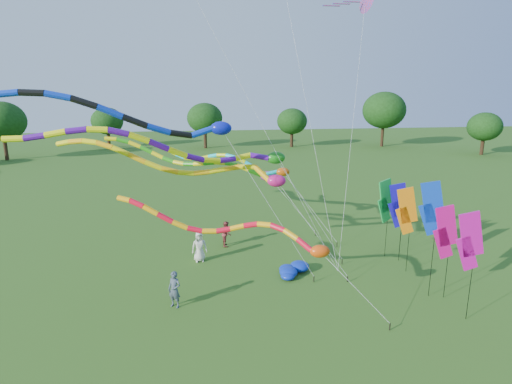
{
  "coord_description": "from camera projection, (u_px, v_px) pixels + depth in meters",
  "views": [
    {
      "loc": [
        -4.49,
        -15.13,
        9.32
      ],
      "look_at": [
        -1.81,
        3.04,
        4.8
      ],
      "focal_mm": 30.0,
      "sensor_mm": 36.0,
      "label": 1
    }
  ],
  "objects": [
    {
      "name": "ground",
      "position": [
        311.0,
        322.0,
        17.39
      ],
      "size": [
        160.0,
        160.0,
        0.0
      ],
      "primitive_type": "plane",
      "color": "#255516",
      "rests_on": "ground"
    },
    {
      "name": "tree_ring",
      "position": [
        292.0,
        210.0,
        13.46
      ],
      "size": [
        117.87,
        122.6,
        9.66
      ],
      "color": "#382314",
      "rests_on": "ground"
    },
    {
      "name": "tube_kite_red",
      "position": [
        246.0,
        232.0,
        17.61
      ],
      "size": [
        10.54,
        4.2,
        5.31
      ],
      "rotation": [
        0.0,
        0.0,
        -0.42
      ],
      "color": "black",
      "rests_on": "ground"
    },
    {
      "name": "tube_kite_orange",
      "position": [
        196.0,
        166.0,
        20.51
      ],
      "size": [
        13.67,
        3.57,
        7.47
      ],
      "rotation": [
        0.0,
        0.0,
        -0.27
      ],
      "color": "black",
      "rests_on": "ground"
    },
    {
      "name": "tube_kite_purple",
      "position": [
        188.0,
        150.0,
        18.88
      ],
      "size": [
        14.92,
        2.76,
        8.38
      ],
      "rotation": [
        0.0,
        0.0,
        0.18
      ],
      "color": "black",
      "rests_on": "ground"
    },
    {
      "name": "tube_kite_blue",
      "position": [
        97.0,
        114.0,
        16.79
      ],
      "size": [
        17.1,
        1.65,
        10.03
      ],
      "rotation": [
        0.0,
        0.0,
        0.09
      ],
      "color": "black",
      "rests_on": "ground"
    },
    {
      "name": "tube_kite_cyan",
      "position": [
        231.0,
        162.0,
        25.94
      ],
      "size": [
        10.98,
        5.03,
        6.57
      ],
      "rotation": [
        0.0,
        0.0,
        -0.39
      ],
      "color": "black",
      "rests_on": "ground"
    },
    {
      "name": "tube_kite_green",
      "position": [
        207.0,
        163.0,
        28.12
      ],
      "size": [
        13.34,
        5.34,
        6.59
      ],
      "rotation": [
        0.0,
        0.0,
        -0.37
      ],
      "color": "black",
      "rests_on": "ground"
    },
    {
      "name": "banner_pole_orange",
      "position": [
        406.0,
        211.0,
        21.46
      ],
      "size": [
        1.16,
        0.26,
        4.52
      ],
      "rotation": [
        0.0,
        0.0,
        -0.16
      ],
      "color": "black",
      "rests_on": "ground"
    },
    {
      "name": "banner_pole_violet",
      "position": [
        400.0,
        205.0,
        23.75
      ],
      "size": [
        1.15,
        0.33,
        4.19
      ],
      "rotation": [
        0.0,
        0.0,
        0.22
      ],
      "color": "black",
      "rests_on": "ground"
    },
    {
      "name": "banner_pole_magenta_a",
      "position": [
        445.0,
        232.0,
        18.71
      ],
      "size": [
        1.16,
        0.21,
        4.39
      ],
      "rotation": [
        0.0,
        0.0,
        -0.11
      ],
      "color": "black",
      "rests_on": "ground"
    },
    {
      "name": "banner_pole_blue_a",
      "position": [
        431.0,
        209.0,
        18.69
      ],
      "size": [
        1.1,
        0.52,
        5.41
      ],
      "rotation": [
        0.0,
        0.0,
        -0.4
      ],
      "color": "black",
      "rests_on": "ground"
    },
    {
      "name": "banner_pole_magenta_b",
      "position": [
        470.0,
        241.0,
        16.85
      ],
      "size": [
        1.16,
        0.24,
        4.66
      ],
      "rotation": [
        0.0,
        0.0,
        -0.14
      ],
      "color": "black",
      "rests_on": "ground"
    },
    {
      "name": "banner_pole_blue_b",
      "position": [
        398.0,
        205.0,
        22.89
      ],
      "size": [
        1.15,
        0.36,
        4.41
      ],
      "rotation": [
        0.0,
        0.0,
        -0.24
      ],
      "color": "black",
      "rests_on": "ground"
    },
    {
      "name": "banner_pole_green",
      "position": [
        385.0,
        201.0,
        23.33
      ],
      "size": [
        1.12,
        0.48,
        4.53
      ],
      "rotation": [
        0.0,
        0.0,
        0.35
      ],
      "color": "black",
      "rests_on": "ground"
    },
    {
      "name": "blue_nylon_heap",
      "position": [
        294.0,
        270.0,
        21.86
      ],
      "size": [
        0.99,
        1.38,
        0.44
      ],
      "color": "#0D2AAD",
      "rests_on": "ground"
    },
    {
      "name": "person_a",
      "position": [
        199.0,
        247.0,
        23.33
      ],
      "size": [
        0.87,
        0.61,
        1.68
      ],
      "primitive_type": "imported",
      "rotation": [
        0.0,
        0.0,
        0.1
      ],
      "color": "beige",
      "rests_on": "ground"
    },
    {
      "name": "person_b",
      "position": [
        174.0,
        290.0,
        18.45
      ],
      "size": [
        0.71,
        0.65,
        1.63
      ],
      "primitive_type": "imported",
      "rotation": [
        0.0,
        0.0,
        -0.57
      ],
      "color": "#404C59",
      "rests_on": "ground"
    },
    {
      "name": "person_c",
      "position": [
        226.0,
        234.0,
        25.64
      ],
      "size": [
        0.61,
        0.77,
        1.53
      ],
      "primitive_type": "imported",
      "rotation": [
        0.0,
        0.0,
        1.52
      ],
      "color": "maroon",
      "rests_on": "ground"
    }
  ]
}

